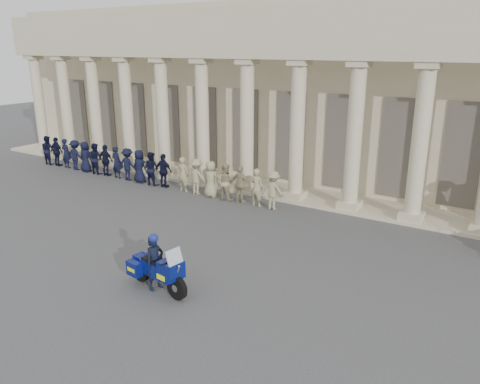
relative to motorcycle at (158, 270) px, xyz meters
name	(u,v)px	position (x,y,z in m)	size (l,w,h in m)	color
ground	(156,258)	(-1.57, 1.59, -0.65)	(90.00, 90.00, 0.00)	#444447
building	(329,89)	(-1.57, 16.33, 3.87)	(40.00, 12.50, 9.00)	#C5B794
officer_rank	(142,167)	(-8.26, 8.04, 0.21)	(16.34, 0.66, 1.73)	black
motorcycle	(158,270)	(0.00, 0.00, 0.00)	(2.34, 1.07, 1.51)	black
rider	(155,262)	(-0.13, 0.02, 0.21)	(0.48, 0.66, 1.74)	black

